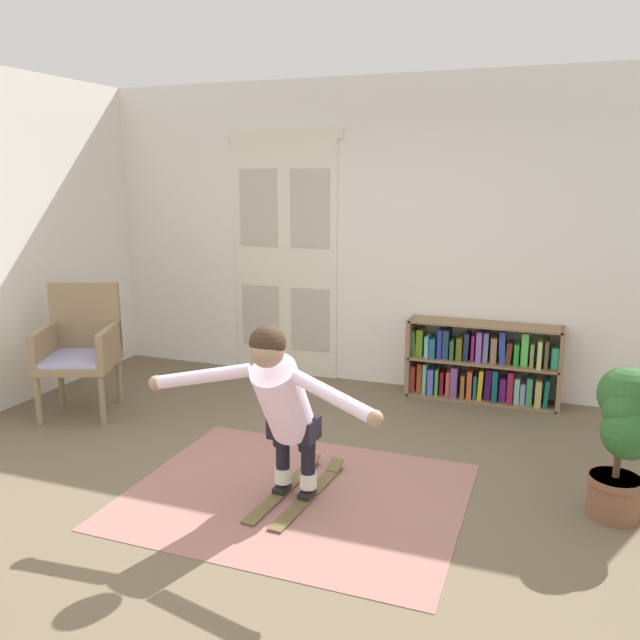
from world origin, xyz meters
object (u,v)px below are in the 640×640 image
(wicker_chair, at_px, (80,346))
(person_skier, at_px, (281,398))
(bookshelf, at_px, (480,365))
(skis_pair, at_px, (298,490))
(potted_plant, at_px, (624,433))

(wicker_chair, xyz_separation_m, person_skier, (2.30, -0.97, 0.13))
(bookshelf, xyz_separation_m, skis_pair, (-0.87, -2.25, -0.30))
(bookshelf, bearing_deg, potted_plant, -61.26)
(potted_plant, relative_size, skis_pair, 0.96)
(bookshelf, distance_m, potted_plant, 2.15)
(wicker_chair, distance_m, skis_pair, 2.50)
(wicker_chair, relative_size, skis_pair, 1.15)
(skis_pair, distance_m, person_skier, 0.72)
(potted_plant, bearing_deg, bookshelf, 118.74)
(wicker_chair, bearing_deg, bookshelf, 25.02)
(bookshelf, xyz_separation_m, person_skier, (-0.89, -2.46, 0.39))
(skis_pair, bearing_deg, wicker_chair, 161.94)
(potted_plant, bearing_deg, skis_pair, -168.87)
(skis_pair, xyz_separation_m, person_skier, (-0.02, -0.21, 0.69))
(wicker_chair, xyz_separation_m, skis_pair, (2.32, -0.76, -0.56))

